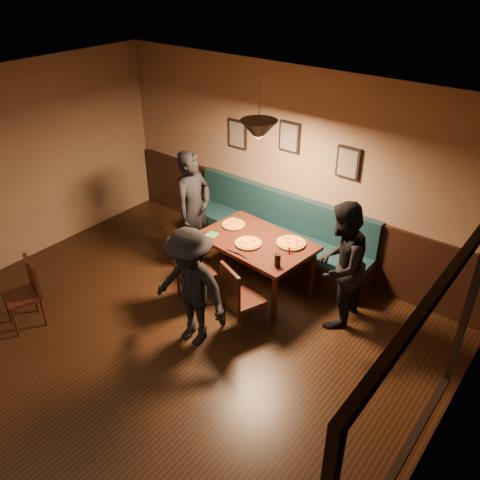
# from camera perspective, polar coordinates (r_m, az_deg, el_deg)

# --- Properties ---
(floor) EXTENTS (7.00, 7.00, 0.00)m
(floor) POSITION_cam_1_polar(r_m,az_deg,el_deg) (5.76, -15.38, -16.01)
(floor) COLOR black
(floor) RESTS_ON ground
(ceiling) EXTENTS (7.00, 7.00, 0.00)m
(ceiling) POSITION_cam_1_polar(r_m,az_deg,el_deg) (4.25, -20.63, 11.07)
(ceiling) COLOR silver
(ceiling) RESTS_ON ground
(wall_back) EXTENTS (6.00, 0.00, 6.00)m
(wall_back) POSITION_cam_1_polar(r_m,az_deg,el_deg) (7.09, 5.66, 8.33)
(wall_back) COLOR #8C704F
(wall_back) RESTS_ON ground
(wall_right) EXTENTS (0.00, 7.00, 7.00)m
(wall_right) POSITION_cam_1_polar(r_m,az_deg,el_deg) (3.43, 16.42, -22.94)
(wall_right) COLOR #8C704F
(wall_right) RESTS_ON ground
(wainscot) EXTENTS (5.88, 0.06, 1.00)m
(wainscot) POSITION_cam_1_polar(r_m,az_deg,el_deg) (7.46, 5.18, 1.86)
(wainscot) COLOR black
(wainscot) RESTS_ON ground
(booth_bench) EXTENTS (3.00, 0.60, 1.00)m
(booth_bench) POSITION_cam_1_polar(r_m,az_deg,el_deg) (7.26, 4.00, 1.05)
(booth_bench) COLOR #0F232D
(booth_bench) RESTS_ON ground
(window_frame) EXTENTS (0.06, 2.56, 1.86)m
(window_frame) POSITION_cam_1_polar(r_m,az_deg,el_deg) (3.68, 19.32, -16.33)
(window_frame) COLOR black
(window_frame) RESTS_ON wall_right
(window_glass) EXTENTS (0.00, 2.40, 2.40)m
(window_glass) POSITION_cam_1_polar(r_m,az_deg,el_deg) (3.69, 18.87, -16.16)
(window_glass) COLOR black
(window_glass) RESTS_ON wall_right
(picture_left) EXTENTS (0.32, 0.04, 0.42)m
(picture_left) POSITION_cam_1_polar(r_m,az_deg,el_deg) (7.45, -0.28, 12.07)
(picture_left) COLOR black
(picture_left) RESTS_ON wall_back
(picture_center) EXTENTS (0.32, 0.04, 0.42)m
(picture_center) POSITION_cam_1_polar(r_m,az_deg,el_deg) (6.91, 5.71, 11.70)
(picture_center) COLOR black
(picture_center) RESTS_ON wall_back
(picture_right) EXTENTS (0.32, 0.04, 0.42)m
(picture_right) POSITION_cam_1_polar(r_m,az_deg,el_deg) (6.55, 12.31, 8.66)
(picture_right) COLOR black
(picture_right) RESTS_ON wall_back
(pendant_lamp) EXTENTS (0.44, 0.44, 0.25)m
(pendant_lamp) POSITION_cam_1_polar(r_m,az_deg,el_deg) (5.85, 2.17, 12.41)
(pendant_lamp) COLOR black
(pendant_lamp) RESTS_ON ceiling
(dining_table) EXTENTS (1.54, 1.07, 0.78)m
(dining_table) POSITION_cam_1_polar(r_m,az_deg,el_deg) (6.68, 1.86, -2.90)
(dining_table) COLOR black
(dining_table) RESTS_ON floor
(chair_near_left) EXTENTS (0.56, 0.56, 0.96)m
(chair_near_left) POSITION_cam_1_polar(r_m,az_deg,el_deg) (6.44, -5.13, -3.50)
(chair_near_left) COLOR black
(chair_near_left) RESTS_ON floor
(chair_near_right) EXTENTS (0.54, 0.54, 0.94)m
(chair_near_right) POSITION_cam_1_polar(r_m,az_deg,el_deg) (5.97, 0.46, -6.60)
(chair_near_right) COLOR #301E0D
(chair_near_right) RESTS_ON floor
(diner_left) EXTENTS (0.44, 0.65, 1.75)m
(diner_left) POSITION_cam_1_polar(r_m,az_deg,el_deg) (7.03, -5.33, 3.40)
(diner_left) COLOR black
(diner_left) RESTS_ON floor
(diner_right) EXTENTS (0.69, 0.85, 1.64)m
(diner_right) POSITION_cam_1_polar(r_m,az_deg,el_deg) (6.02, 11.43, -2.90)
(diner_right) COLOR black
(diner_right) RESTS_ON floor
(diner_front) EXTENTS (1.00, 0.61, 1.51)m
(diner_front) POSITION_cam_1_polar(r_m,az_deg,el_deg) (5.67, -5.72, -5.52)
(diner_front) COLOR black
(diner_front) RESTS_ON floor
(pizza_a) EXTENTS (0.42, 0.42, 0.04)m
(pizza_a) POSITION_cam_1_polar(r_m,az_deg,el_deg) (6.79, -0.76, 1.79)
(pizza_a) COLOR #D25D27
(pizza_a) RESTS_ON dining_table
(pizza_b) EXTENTS (0.37, 0.37, 0.04)m
(pizza_b) POSITION_cam_1_polar(r_m,az_deg,el_deg) (6.36, 0.96, -0.37)
(pizza_b) COLOR gold
(pizza_b) RESTS_ON dining_table
(pizza_c) EXTENTS (0.48, 0.48, 0.04)m
(pizza_c) POSITION_cam_1_polar(r_m,az_deg,el_deg) (6.39, 5.87, -0.34)
(pizza_c) COLOR orange
(pizza_c) RESTS_ON dining_table
(soda_glass) EXTENTS (0.08, 0.08, 0.16)m
(soda_glass) POSITION_cam_1_polar(r_m,az_deg,el_deg) (5.93, 4.33, -2.31)
(soda_glass) COLOR black
(soda_glass) RESTS_ON dining_table
(tabasco_bottle) EXTENTS (0.03, 0.03, 0.11)m
(tabasco_bottle) POSITION_cam_1_polar(r_m,az_deg,el_deg) (6.19, 5.67, -1.14)
(tabasco_bottle) COLOR maroon
(tabasco_bottle) RESTS_ON dining_table
(napkin_a) EXTENTS (0.19, 0.19, 0.01)m
(napkin_a) POSITION_cam_1_polar(r_m,az_deg,el_deg) (6.91, -0.84, 2.20)
(napkin_a) COLOR #1B672E
(napkin_a) RESTS_ON dining_table
(napkin_b) EXTENTS (0.16, 0.16, 0.01)m
(napkin_b) POSITION_cam_1_polar(r_m,az_deg,el_deg) (6.59, -3.21, 0.62)
(napkin_b) COLOR #1B6632
(napkin_b) RESTS_ON dining_table
(cutlery_set) EXTENTS (0.20, 0.04, 0.00)m
(cutlery_set) POSITION_cam_1_polar(r_m,az_deg,el_deg) (6.18, -0.41, -1.57)
(cutlery_set) COLOR silver
(cutlery_set) RESTS_ON dining_table
(cafe_chair_far) EXTENTS (0.48, 0.48, 0.88)m
(cafe_chair_far) POSITION_cam_1_polar(r_m,az_deg,el_deg) (6.61, -23.81, -5.80)
(cafe_chair_far) COLOR black
(cafe_chair_far) RESTS_ON floor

